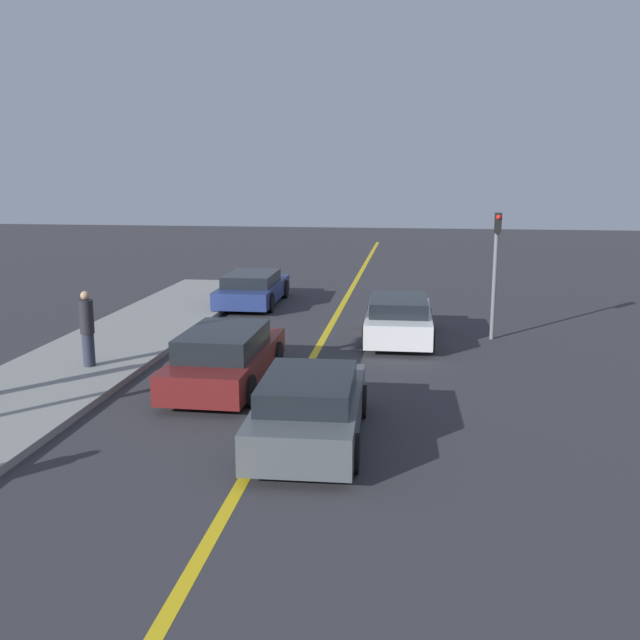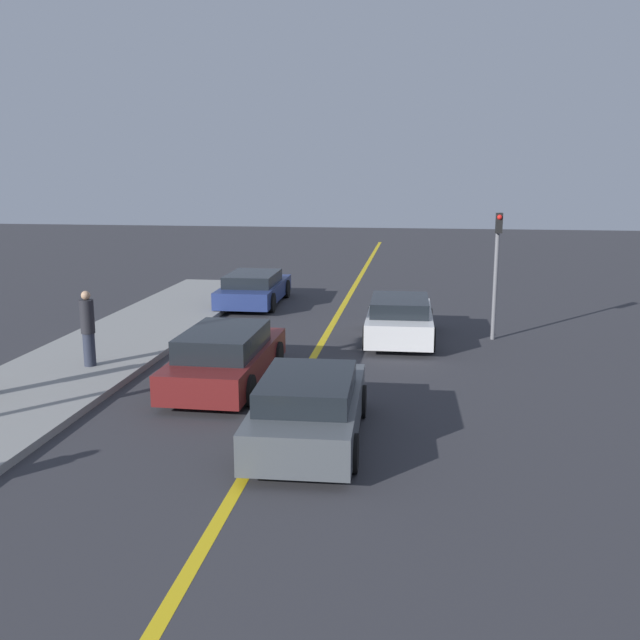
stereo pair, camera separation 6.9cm
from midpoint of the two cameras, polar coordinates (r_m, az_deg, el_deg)
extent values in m
cube|color=gold|center=(18.45, -0.63, -2.89)|extent=(0.20, 60.00, 0.01)
cube|color=gray|center=(17.08, -21.00, -4.66)|extent=(3.37, 29.31, 0.16)
cube|color=#4C5156|center=(12.72, -0.95, -7.41)|extent=(1.87, 4.27, 0.67)
cube|color=black|center=(12.36, -1.10, -5.39)|extent=(1.61, 2.37, 0.40)
cylinder|color=black|center=(14.13, -3.67, -6.26)|extent=(0.24, 0.64, 0.63)
cylinder|color=black|center=(13.95, 3.13, -6.49)|extent=(0.24, 0.64, 0.63)
cylinder|color=black|center=(11.71, -5.85, -10.22)|extent=(0.24, 0.64, 0.63)
cylinder|color=black|center=(11.50, 2.44, -10.60)|extent=(0.24, 0.64, 0.63)
cube|color=maroon|center=(16.10, -7.61, -3.40)|extent=(1.81, 4.62, 0.63)
cube|color=black|center=(15.74, -7.88, -1.66)|extent=(1.58, 2.55, 0.49)
cylinder|color=black|center=(17.70, -8.97, -2.60)|extent=(0.23, 0.66, 0.66)
cylinder|color=black|center=(17.28, -3.63, -2.82)|extent=(0.23, 0.66, 0.66)
cylinder|color=black|center=(15.10, -12.15, -5.26)|extent=(0.23, 0.66, 0.66)
cylinder|color=black|center=(14.61, -5.92, -5.63)|extent=(0.23, 0.66, 0.66)
cube|color=silver|center=(20.24, 6.22, -0.16)|extent=(1.86, 4.23, 0.65)
cube|color=black|center=(19.93, 6.23, 1.21)|extent=(1.61, 2.34, 0.41)
cylinder|color=black|center=(21.57, 4.00, 0.16)|extent=(0.23, 0.68, 0.67)
cylinder|color=black|center=(21.56, 8.48, 0.06)|extent=(0.23, 0.68, 0.67)
cylinder|color=black|center=(19.03, 3.63, -1.42)|extent=(0.23, 0.68, 0.67)
cylinder|color=black|center=(19.02, 8.71, -1.54)|extent=(0.23, 0.68, 0.67)
cube|color=navy|center=(25.60, -5.45, 2.31)|extent=(1.93, 4.66, 0.57)
cube|color=black|center=(25.30, -5.59, 3.32)|extent=(1.68, 2.57, 0.40)
cylinder|color=black|center=(27.21, -6.63, 2.56)|extent=(0.23, 0.68, 0.67)
cylinder|color=black|center=(26.85, -2.93, 2.50)|extent=(0.23, 0.68, 0.67)
cylinder|color=black|center=(24.46, -8.20, 1.47)|extent=(0.23, 0.68, 0.67)
cylinder|color=black|center=(24.06, -4.11, 1.39)|extent=(0.23, 0.68, 0.67)
cylinder|color=#282D3D|center=(17.73, -18.12, -2.27)|extent=(0.28, 0.28, 0.80)
cylinder|color=#232328|center=(17.56, -18.29, 0.25)|extent=(0.33, 0.33, 0.80)
sphere|color=tan|center=(17.47, -18.40, 1.87)|extent=(0.21, 0.21, 0.21)
cylinder|color=slate|center=(20.54, 13.70, 3.37)|extent=(0.12, 0.12, 3.57)
cube|color=black|center=(20.20, 13.96, 7.54)|extent=(0.18, 0.18, 0.55)
sphere|color=red|center=(20.10, 14.01, 7.99)|extent=(0.14, 0.14, 0.14)
camera|label=1|loc=(0.03, -90.13, -0.03)|focal=40.00mm
camera|label=2|loc=(0.03, 89.87, 0.03)|focal=40.00mm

